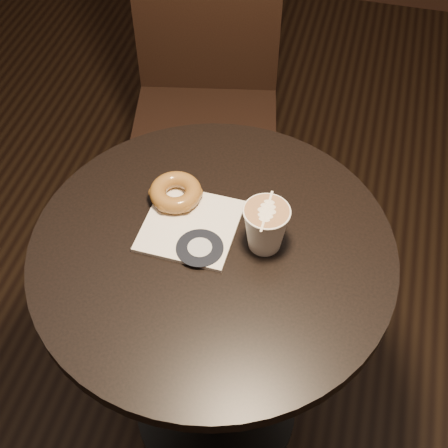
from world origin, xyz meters
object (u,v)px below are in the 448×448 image
object	(u,v)px
pastry_bag	(190,226)
doughnut	(176,192)
chair	(206,77)
latte_cup	(266,228)
cafe_table	(214,303)

from	to	relation	value
pastry_bag	doughnut	world-z (taller)	doughnut
pastry_bag	chair	bearing A→B (deg)	105.03
pastry_bag	latte_cup	xyz separation A→B (m)	(0.15, -0.01, 0.04)
cafe_table	doughnut	world-z (taller)	doughnut
doughnut	pastry_bag	bearing A→B (deg)	-51.46
pastry_bag	latte_cup	bearing A→B (deg)	-0.35
chair	latte_cup	size ratio (longest dim) A/B	10.74
cafe_table	doughnut	xyz separation A→B (m)	(-0.10, 0.09, 0.22)
chair	pastry_bag	distance (m)	0.72
chair	pastry_bag	size ratio (longest dim) A/B	5.90
cafe_table	doughnut	distance (m)	0.26
cafe_table	chair	world-z (taller)	chair
chair	latte_cup	distance (m)	0.78
doughnut	cafe_table	bearing A→B (deg)	-43.01
cafe_table	pastry_bag	distance (m)	0.21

